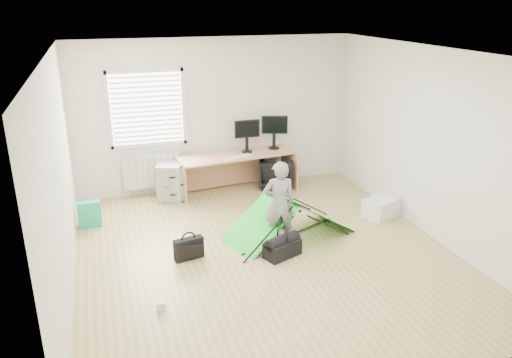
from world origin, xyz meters
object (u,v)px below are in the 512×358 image
object	(u,v)px
office_chair	(276,172)
person	(279,204)
storage_crate	(381,207)
thermos	(257,144)
duffel_bag	(282,249)
monitor_right	(274,137)
desk	(237,173)
laptop_bag	(189,249)
kite	(289,219)
filing_cabinet	(171,180)
monitor_left	(247,140)

from	to	relation	value
office_chair	person	world-z (taller)	person
office_chair	person	distance (m)	2.33
storage_crate	thermos	bearing A→B (deg)	127.97
person	storage_crate	world-z (taller)	person
duffel_bag	monitor_right	bearing A→B (deg)	51.13
desk	laptop_bag	size ratio (longest dim) A/B	5.17
kite	monitor_right	bearing A→B (deg)	53.31
filing_cabinet	duffel_bag	xyz separation A→B (m)	(1.11, -2.58, -0.21)
monitor_left	laptop_bag	size ratio (longest dim) A/B	1.14
office_chair	duffel_bag	world-z (taller)	office_chair
monitor_left	office_chair	bearing A→B (deg)	-6.07
thermos	storage_crate	xyz separation A→B (m)	(1.49, -1.91, -0.67)
thermos	duffel_bag	size ratio (longest dim) A/B	0.46
storage_crate	duffel_bag	world-z (taller)	storage_crate
kite	filing_cabinet	bearing A→B (deg)	101.66
kite	storage_crate	world-z (taller)	kite
filing_cabinet	kite	world-z (taller)	filing_cabinet
office_chair	kite	distance (m)	2.08
person	monitor_right	bearing A→B (deg)	-99.47
storage_crate	duffel_bag	xyz separation A→B (m)	(-1.98, -0.75, -0.04)
desk	storage_crate	distance (m)	2.62
monitor_right	duffel_bag	size ratio (longest dim) A/B	0.94
filing_cabinet	thermos	xyz separation A→B (m)	(1.60, 0.08, 0.50)
storage_crate	office_chair	bearing A→B (deg)	122.56
monitor_right	person	world-z (taller)	person
monitor_left	storage_crate	world-z (taller)	monitor_left
desk	office_chair	world-z (taller)	desk
monitor_right	office_chair	bearing A→B (deg)	-68.69
office_chair	monitor_left	bearing A→B (deg)	16.09
monitor_right	kite	bearing A→B (deg)	-85.57
thermos	laptop_bag	size ratio (longest dim) A/B	0.58
storage_crate	person	bearing A→B (deg)	-168.47
laptop_bag	monitor_right	bearing A→B (deg)	36.98
filing_cabinet	laptop_bag	distance (m)	2.27
monitor_left	filing_cabinet	bearing A→B (deg)	-179.27
storage_crate	monitor_right	bearing A→B (deg)	121.03
office_chair	laptop_bag	xyz separation A→B (m)	(-2.05, -2.23, -0.13)
monitor_right	duffel_bag	xyz separation A→B (m)	(-0.83, -2.67, -0.82)
person	filing_cabinet	bearing A→B (deg)	-53.28
kite	thermos	bearing A→B (deg)	62.02
monitor_right	office_chair	xyz separation A→B (m)	(0.01, -0.12, -0.65)
filing_cabinet	monitor_right	bearing A→B (deg)	20.57
filing_cabinet	duffel_bag	bearing A→B (deg)	-48.77
office_chair	person	xyz separation A→B (m)	(-0.76, -2.18, 0.34)
thermos	storage_crate	world-z (taller)	thermos
monitor_right	kite	xyz separation A→B (m)	(-0.52, -2.14, -0.65)
desk	storage_crate	size ratio (longest dim) A/B	3.78
desk	person	xyz separation A→B (m)	(0.01, -2.16, 0.27)
desk	monitor_right	bearing A→B (deg)	3.84
thermos	kite	world-z (taller)	thermos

